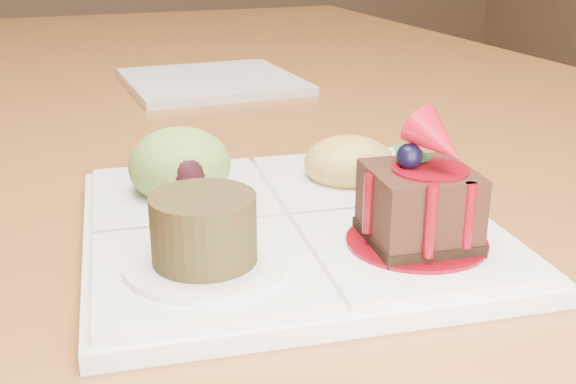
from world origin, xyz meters
name	(u,v)px	position (x,y,z in m)	size (l,w,h in m)	color
dining_table	(263,121)	(0.00, 0.00, 0.68)	(1.00, 1.80, 0.75)	brown
sampler_plate	(284,206)	(-0.17, -0.56, 0.77)	(0.32, 0.32, 0.11)	silver
second_plate	(212,81)	(-0.08, -0.03, 0.76)	(0.23, 0.23, 0.01)	silver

